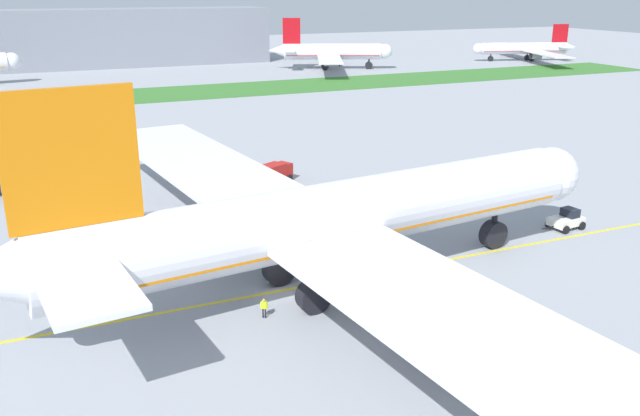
{
  "coord_description": "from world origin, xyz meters",
  "views": [
    {
      "loc": [
        -17.66,
        -48.43,
        24.85
      ],
      "look_at": [
        7.38,
        8.67,
        4.07
      ],
      "focal_mm": 37.44,
      "sensor_mm": 36.0,
      "label": 1
    }
  ],
  "objects_px": {
    "airliner_foreground": "(327,220)",
    "parked_airliner_far_right": "(331,52)",
    "service_truck_baggage_loader": "(0,181)",
    "parked_airliner_far_outer": "(525,49)",
    "ground_crew_wingwalker_port": "(264,306)",
    "service_truck_fuel_bowser": "(274,172)",
    "pushback_tug": "(567,220)"
  },
  "relations": [
    {
      "from": "pushback_tug",
      "to": "service_truck_fuel_bowser",
      "type": "height_order",
      "value": "service_truck_fuel_bowser"
    },
    {
      "from": "service_truck_fuel_bowser",
      "to": "parked_airliner_far_right",
      "type": "distance_m",
      "value": 128.33
    },
    {
      "from": "airliner_foreground",
      "to": "pushback_tug",
      "type": "height_order",
      "value": "airliner_foreground"
    },
    {
      "from": "airliner_foreground",
      "to": "ground_crew_wingwalker_port",
      "type": "bearing_deg",
      "value": -157.15
    },
    {
      "from": "ground_crew_wingwalker_port",
      "to": "service_truck_baggage_loader",
      "type": "distance_m",
      "value": 48.52
    },
    {
      "from": "service_truck_baggage_loader",
      "to": "service_truck_fuel_bowser",
      "type": "xyz_separation_m",
      "value": [
        33.22,
        -8.8,
        -0.26
      ]
    },
    {
      "from": "ground_crew_wingwalker_port",
      "to": "service_truck_fuel_bowser",
      "type": "bearing_deg",
      "value": 68.84
    },
    {
      "from": "ground_crew_wingwalker_port",
      "to": "parked_airliner_far_outer",
      "type": "bearing_deg",
      "value": 44.6
    },
    {
      "from": "airliner_foreground",
      "to": "parked_airliner_far_right",
      "type": "height_order",
      "value": "airliner_foreground"
    },
    {
      "from": "service_truck_baggage_loader",
      "to": "parked_airliner_far_outer",
      "type": "distance_m",
      "value": 193.23
    },
    {
      "from": "ground_crew_wingwalker_port",
      "to": "parked_airliner_far_right",
      "type": "relative_size",
      "value": 0.03
    },
    {
      "from": "pushback_tug",
      "to": "service_truck_fuel_bowser",
      "type": "bearing_deg",
      "value": 127.78
    },
    {
      "from": "pushback_tug",
      "to": "ground_crew_wingwalker_port",
      "type": "bearing_deg",
      "value": -170.22
    },
    {
      "from": "service_truck_fuel_bowser",
      "to": "parked_airliner_far_outer",
      "type": "distance_m",
      "value": 171.1
    },
    {
      "from": "service_truck_fuel_bowser",
      "to": "parked_airliner_far_outer",
      "type": "bearing_deg",
      "value": 39.34
    },
    {
      "from": "airliner_foreground",
      "to": "ground_crew_wingwalker_port",
      "type": "distance_m",
      "value": 8.97
    },
    {
      "from": "airliner_foreground",
      "to": "service_truck_fuel_bowser",
      "type": "bearing_deg",
      "value": 77.69
    },
    {
      "from": "airliner_foreground",
      "to": "service_truck_baggage_loader",
      "type": "distance_m",
      "value": 49.36
    },
    {
      "from": "service_truck_fuel_bowser",
      "to": "parked_airliner_far_right",
      "type": "bearing_deg",
      "value": 62.09
    },
    {
      "from": "airliner_foreground",
      "to": "pushback_tug",
      "type": "distance_m",
      "value": 30.6
    },
    {
      "from": "pushback_tug",
      "to": "parked_airliner_far_outer",
      "type": "relative_size",
      "value": 0.1
    },
    {
      "from": "service_truck_baggage_loader",
      "to": "parked_airliner_far_outer",
      "type": "xyz_separation_m",
      "value": [
        165.54,
        99.64,
        2.53
      ]
    },
    {
      "from": "pushback_tug",
      "to": "parked_airliner_far_outer",
      "type": "xyz_separation_m",
      "value": [
        109.56,
        137.8,
        3.21
      ]
    },
    {
      "from": "airliner_foreground",
      "to": "parked_airliner_far_right",
      "type": "relative_size",
      "value": 1.64
    },
    {
      "from": "airliner_foreground",
      "to": "parked_airliner_far_outer",
      "type": "xyz_separation_m",
      "value": [
        139.49,
        141.31,
        -2.16
      ]
    },
    {
      "from": "pushback_tug",
      "to": "parked_airliner_far_right",
      "type": "height_order",
      "value": "parked_airliner_far_right"
    },
    {
      "from": "service_truck_baggage_loader",
      "to": "parked_airliner_far_outer",
      "type": "bearing_deg",
      "value": 31.05
    },
    {
      "from": "service_truck_baggage_loader",
      "to": "ground_crew_wingwalker_port",
      "type": "bearing_deg",
      "value": -66.4
    },
    {
      "from": "ground_crew_wingwalker_port",
      "to": "parked_airliner_far_right",
      "type": "height_order",
      "value": "parked_airliner_far_right"
    },
    {
      "from": "service_truck_fuel_bowser",
      "to": "pushback_tug",
      "type": "bearing_deg",
      "value": -52.22
    },
    {
      "from": "airliner_foreground",
      "to": "ground_crew_wingwalker_port",
      "type": "relative_size",
      "value": 56.79
    },
    {
      "from": "ground_crew_wingwalker_port",
      "to": "service_truck_fuel_bowser",
      "type": "relative_size",
      "value": 0.3
    }
  ]
}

